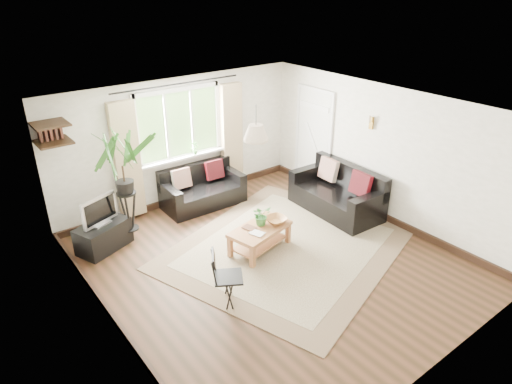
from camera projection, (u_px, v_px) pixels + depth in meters
floor at (272, 261)px, 7.10m from camera, size 5.50×5.50×0.00m
ceiling at (274, 111)px, 6.06m from camera, size 5.50×5.50×0.00m
wall_back at (180, 142)px, 8.54m from camera, size 5.00×0.02×2.40m
wall_front at (446, 285)px, 4.61m from camera, size 5.00×0.02×2.40m
wall_left at (104, 250)px, 5.20m from camera, size 0.02×5.50×2.40m
wall_right at (383, 154)px, 7.95m from camera, size 0.02×5.50×2.40m
rug at (288, 247)px, 7.46m from camera, size 4.46×4.13×0.02m
window at (179, 124)px, 8.36m from camera, size 2.50×0.16×2.16m
door at (313, 140)px, 9.24m from camera, size 0.06×0.96×2.06m
corner_shelf at (52, 133)px, 6.83m from camera, size 0.50×0.50×0.34m
pendant_lamp at (256, 129)px, 6.50m from camera, size 0.36×0.36×0.54m
wall_sconce at (370, 121)px, 7.90m from camera, size 0.12×0.12×0.28m
sofa_back at (203, 188)px, 8.69m from camera, size 1.55×0.81×0.72m
sofa_right at (336, 192)px, 8.43m from camera, size 1.77×0.94×0.82m
coffee_table at (260, 239)px, 7.31m from camera, size 1.12×0.77×0.42m
table_plant at (261, 215)px, 7.24m from camera, size 0.32×0.28×0.33m
bowl at (276, 220)px, 7.35m from camera, size 0.35×0.35×0.08m
book_a at (254, 236)px, 6.98m from camera, size 0.22×0.26×0.02m
book_b at (246, 230)px, 7.14m from camera, size 0.20×0.24×0.02m
tv_stand at (104, 236)px, 7.35m from camera, size 0.95×0.74×0.45m
tv at (99, 210)px, 7.15m from camera, size 0.68×0.43×0.49m
palm_stand at (125, 188)px, 7.29m from camera, size 0.77×0.77×1.89m
folding_chair at (229, 278)px, 6.06m from camera, size 0.56×0.56×0.79m
sill_plant at (195, 148)px, 8.65m from camera, size 0.14×0.10×0.27m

